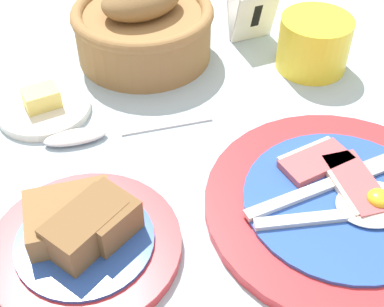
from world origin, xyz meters
name	(u,v)px	position (x,y,z in m)	size (l,w,h in m)	color
ground_plane	(287,236)	(0.00, 0.00, 0.00)	(3.00, 3.00, 0.00)	#A3BCD1
breakfast_plate	(342,203)	(0.06, 0.02, 0.01)	(0.27, 0.27, 0.03)	red
bread_plate	(85,235)	(-0.18, 0.04, 0.02)	(0.17, 0.17, 0.05)	red
sugar_cup	(314,42)	(0.14, 0.25, 0.04)	(0.09, 0.09, 0.07)	yellow
bread_basket	(143,26)	(-0.06, 0.34, 0.04)	(0.18, 0.18, 0.10)	olive
butter_dish	(44,107)	(-0.20, 0.25, 0.01)	(0.11, 0.11, 0.03)	silver
number_card	(252,14)	(0.09, 0.34, 0.04)	(0.06, 0.05, 0.07)	white
teaspoon_by_saucer	(100,133)	(-0.15, 0.19, 0.01)	(0.19, 0.03, 0.01)	silver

